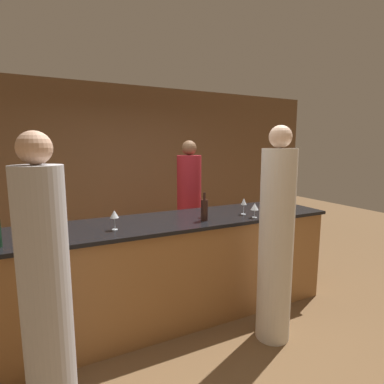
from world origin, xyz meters
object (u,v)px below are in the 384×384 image
bartender (189,212)px  guest_1 (46,296)px  wine_bottle_1 (204,210)px  guest_0 (276,242)px

bartender → guest_1: 2.52m
guest_1 → wine_bottle_1: bearing=24.1°
bartender → wine_bottle_1: 1.21m
bartender → guest_0: 1.68m
guest_0 → wine_bottle_1: bearing=126.9°
guest_0 → guest_1: bearing=-177.6°
bartender → guest_0: size_ratio=0.95×
guest_1 → wine_bottle_1: size_ratio=6.59×
guest_0 → wine_bottle_1: guest_0 is taller
bartender → guest_0: guest_0 is taller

